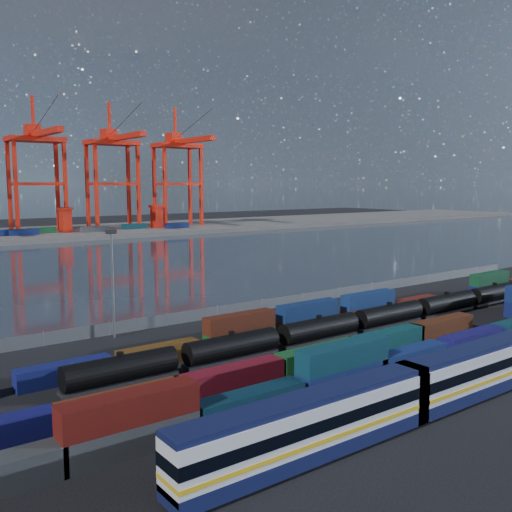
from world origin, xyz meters
TOP-DOWN VIEW (x-y plane):
  - ground at (0.00, 0.00)m, footprint 700.00×700.00m
  - harbor_water at (0.00, 105.00)m, footprint 700.00×700.00m
  - far_quay at (0.00, 210.00)m, footprint 700.00×70.00m
  - passenger_train at (-5.90, -20.98)m, footprint 79.64×3.41m
  - container_row_south at (0.76, -10.55)m, footprint 140.62×2.55m
  - container_row_mid at (-0.73, -3.23)m, footprint 142.10×2.61m
  - container_row_north at (7.02, 10.71)m, footprint 141.64×2.29m
  - tanker_string at (8.43, 4.89)m, footprint 107.02×3.01m
  - waterfront_fence at (-0.00, 28.00)m, footprint 160.12×0.12m
  - yard_light_mast at (-30.00, 26.00)m, footprint 1.60×0.40m
  - straddle_carriers at (-2.50, 200.00)m, footprint 140.00×7.00m

SIDE VIEW (x-z plane):
  - ground at x=0.00m, z-range 0.00..0.00m
  - harbor_water at x=0.00m, z-range 0.01..0.01m
  - far_quay at x=0.00m, z-range 0.00..2.00m
  - waterfront_fence at x=0.00m, z-range -0.10..2.10m
  - container_row_mid at x=-0.73m, z-range -1.14..4.43m
  - container_row_north at x=7.02m, z-range -0.52..4.37m
  - container_row_south at x=0.76m, z-range -0.73..4.71m
  - tanker_string at x=8.43m, z-range 0.01..4.32m
  - passenger_train at x=-5.90m, z-range 0.02..5.87m
  - straddle_carriers at x=-2.50m, z-range 2.27..13.37m
  - yard_light_mast at x=-30.00m, z-range 1.00..17.60m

